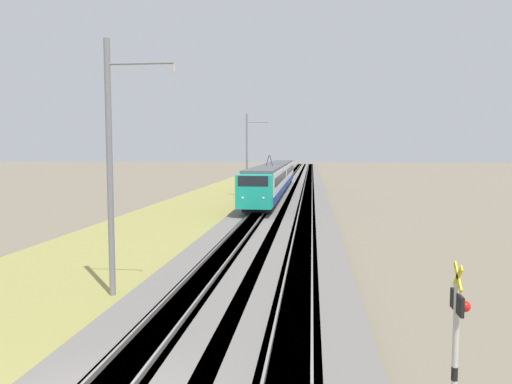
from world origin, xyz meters
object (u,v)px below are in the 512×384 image
crossing_signal_far (457,336)px  passenger_train (275,177)px  catenary_mast_mid (247,155)px  catenary_mast_near (111,167)px

crossing_signal_far → passenger_train: bearing=98.1°
crossing_signal_far → catenary_mast_mid: catenary_mast_mid is taller
catenary_mast_mid → catenary_mast_near: bearing=180.0°
catenary_mast_near → crossing_signal_far: bearing=-129.5°
crossing_signal_far → catenary_mast_mid: size_ratio=0.37×
catenary_mast_near → catenary_mast_mid: size_ratio=1.00×
passenger_train → catenary_mast_near: 40.73m
catenary_mast_near → catenary_mast_mid: (37.92, -0.00, -0.00)m
passenger_train → crossing_signal_far: (-48.62, -6.95, -0.18)m
passenger_train → crossing_signal_far: 49.12m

